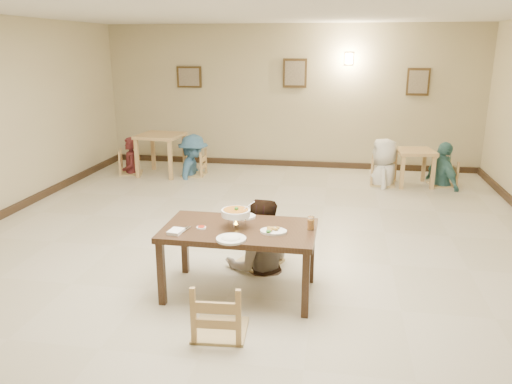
% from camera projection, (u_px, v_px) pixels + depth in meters
% --- Properties ---
extents(floor, '(10.00, 10.00, 0.00)m').
position_uv_depth(floor, '(247.00, 255.00, 6.31)').
color(floor, '#BDB59D').
rests_on(floor, ground).
extents(ceiling, '(10.00, 10.00, 0.00)m').
position_uv_depth(ceiling, '(245.00, 3.00, 5.47)').
color(ceiling, silver).
rests_on(ceiling, wall_back).
extents(wall_back, '(10.00, 0.00, 10.00)m').
position_uv_depth(wall_back, '(290.00, 97.00, 10.62)').
color(wall_back, tan).
rests_on(wall_back, floor).
extents(baseboard_back, '(8.00, 0.06, 0.12)m').
position_uv_depth(baseboard_back, '(288.00, 163.00, 11.00)').
color(baseboard_back, '#302215').
rests_on(baseboard_back, floor).
extents(picture_a, '(0.55, 0.04, 0.45)m').
position_uv_depth(picture_a, '(189.00, 77.00, 10.82)').
color(picture_a, '#3B2A15').
rests_on(picture_a, wall_back).
extents(picture_b, '(0.50, 0.04, 0.60)m').
position_uv_depth(picture_b, '(295.00, 73.00, 10.43)').
color(picture_b, '#3B2A15').
rests_on(picture_b, wall_back).
extents(picture_c, '(0.45, 0.04, 0.55)m').
position_uv_depth(picture_c, '(418.00, 82.00, 10.07)').
color(picture_c, '#3B2A15').
rests_on(picture_c, wall_back).
extents(wall_sconce, '(0.16, 0.05, 0.22)m').
position_uv_depth(wall_sconce, '(349.00, 59.00, 10.17)').
color(wall_sconce, '#FFD88C').
rests_on(wall_sconce, wall_back).
extents(main_table, '(1.58, 0.90, 0.74)m').
position_uv_depth(main_table, '(239.00, 235.00, 5.17)').
color(main_table, '#3B2618').
rests_on(main_table, floor).
extents(chair_far, '(0.50, 0.50, 1.05)m').
position_uv_depth(chair_far, '(258.00, 223.00, 5.91)').
color(chair_far, tan).
rests_on(chair_far, floor).
extents(chair_near, '(0.48, 0.48, 1.03)m').
position_uv_depth(chair_near, '(219.00, 281.00, 4.48)').
color(chair_near, tan).
rests_on(chair_near, floor).
extents(main_diner, '(0.96, 0.83, 1.69)m').
position_uv_depth(main_diner, '(260.00, 199.00, 5.75)').
color(main_diner, gray).
rests_on(main_diner, floor).
extents(curry_warmer, '(0.33, 0.30, 0.27)m').
position_uv_depth(curry_warmer, '(236.00, 213.00, 5.12)').
color(curry_warmer, silver).
rests_on(curry_warmer, main_table).
extents(rice_plate_far, '(0.31, 0.31, 0.07)m').
position_uv_depth(rice_plate_far, '(241.00, 216.00, 5.47)').
color(rice_plate_far, white).
rests_on(rice_plate_far, main_table).
extents(rice_plate_near, '(0.29, 0.29, 0.07)m').
position_uv_depth(rice_plate_near, '(231.00, 239.00, 4.82)').
color(rice_plate_near, white).
rests_on(rice_plate_near, main_table).
extents(fried_plate, '(0.27, 0.27, 0.06)m').
position_uv_depth(fried_plate, '(273.00, 231.00, 5.01)').
color(fried_plate, white).
rests_on(fried_plate, main_table).
extents(chili_dish, '(0.10, 0.10, 0.02)m').
position_uv_depth(chili_dish, '(201.00, 227.00, 5.13)').
color(chili_dish, white).
rests_on(chili_dish, main_table).
extents(napkin_cutlery, '(0.19, 0.27, 0.03)m').
position_uv_depth(napkin_cutlery, '(176.00, 231.00, 5.01)').
color(napkin_cutlery, white).
rests_on(napkin_cutlery, main_table).
extents(drink_glass, '(0.07, 0.07, 0.14)m').
position_uv_depth(drink_glass, '(311.00, 224.00, 5.08)').
color(drink_glass, white).
rests_on(drink_glass, main_table).
extents(bg_table_left, '(0.91, 0.91, 0.84)m').
position_uv_depth(bg_table_left, '(161.00, 141.00, 10.09)').
color(bg_table_left, tan).
rests_on(bg_table_left, floor).
extents(bg_table_right, '(0.77, 0.77, 0.68)m').
position_uv_depth(bg_table_right, '(414.00, 157.00, 9.35)').
color(bg_table_right, tan).
rests_on(bg_table_right, floor).
extents(bg_chair_ll, '(0.44, 0.44, 0.94)m').
position_uv_depth(bg_chair_ll, '(130.00, 151.00, 10.23)').
color(bg_chair_ll, tan).
rests_on(bg_chair_ll, floor).
extents(bg_chair_lr, '(0.46, 0.46, 0.97)m').
position_uv_depth(bg_chair_lr, '(193.00, 152.00, 10.09)').
color(bg_chair_lr, tan).
rests_on(bg_chair_lr, floor).
extents(bg_chair_rl, '(0.46, 0.46, 0.98)m').
position_uv_depth(bg_chair_rl, '(384.00, 159.00, 9.41)').
color(bg_chair_rl, tan).
rests_on(bg_chair_rl, floor).
extents(bg_chair_rr, '(0.43, 0.43, 0.91)m').
position_uv_depth(bg_chair_rr, '(444.00, 162.00, 9.36)').
color(bg_chair_rr, tan).
rests_on(bg_chair_rr, floor).
extents(bg_diner_a, '(0.58, 0.66, 1.53)m').
position_uv_depth(bg_diner_a, '(129.00, 137.00, 10.15)').
color(bg_diner_a, '#541E22').
rests_on(bg_diner_a, floor).
extents(bg_diner_b, '(0.63, 1.09, 1.68)m').
position_uv_depth(bg_diner_b, '(192.00, 135.00, 9.99)').
color(bg_diner_b, teal).
rests_on(bg_diner_b, floor).
extents(bg_diner_c, '(0.58, 0.88, 1.78)m').
position_uv_depth(bg_diner_c, '(386.00, 139.00, 9.29)').
color(bg_diner_c, silver).
rests_on(bg_diner_c, floor).
extents(bg_diner_d, '(0.77, 1.06, 1.66)m').
position_uv_depth(bg_diner_d, '(446.00, 142.00, 9.25)').
color(bg_diner_d, teal).
rests_on(bg_diner_d, floor).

